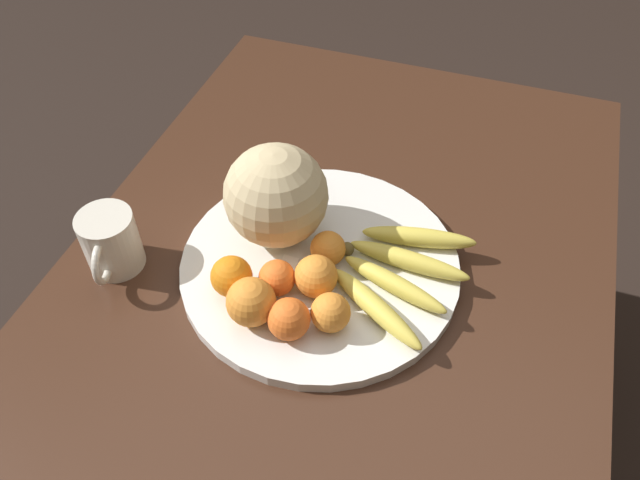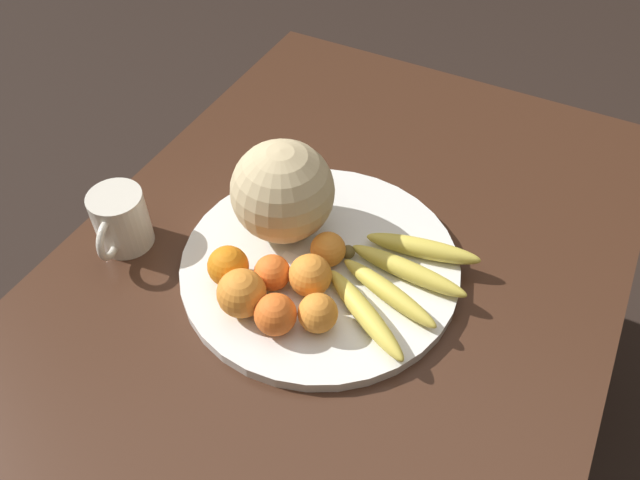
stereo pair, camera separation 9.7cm
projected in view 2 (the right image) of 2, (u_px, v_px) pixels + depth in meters
The scene contains 14 objects.
ground_plane at pixel (332, 446), 1.55m from camera, with size 12.00×12.00×0.00m, color black.
kitchen_table at pixel (337, 300), 1.10m from camera, with size 1.25×0.88×0.70m.
fruit_bowl at pixel (320, 264), 1.01m from camera, with size 0.45×0.45×0.02m.
melon at pixel (283, 191), 1.00m from camera, with size 0.17×0.17×0.17m.
banana_bunch at pixel (396, 279), 0.96m from camera, with size 0.26×0.21×0.03m.
orange_front_left at pixel (310, 275), 0.94m from camera, with size 0.07×0.07×0.07m.
orange_front_right at pixel (275, 314), 0.90m from camera, with size 0.06×0.06×0.06m.
orange_mid_center at pixel (242, 293), 0.92m from camera, with size 0.07×0.07×0.07m.
orange_back_left at pixel (318, 313), 0.90m from camera, with size 0.06×0.06×0.06m.
orange_back_right at pixel (272, 273), 0.95m from camera, with size 0.06×0.06×0.06m.
orange_top_small at pixel (328, 249), 0.99m from camera, with size 0.06×0.06×0.06m.
orange_side_extra at pixel (228, 266), 0.96m from camera, with size 0.06×0.06×0.06m.
produce_tag at pixel (280, 271), 0.99m from camera, with size 0.08×0.03×0.00m.
ceramic_mug at pixel (120, 221), 1.02m from camera, with size 0.13×0.09×0.10m.
Camera 2 is at (-0.61, -0.28, 1.49)m, focal length 35.00 mm.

